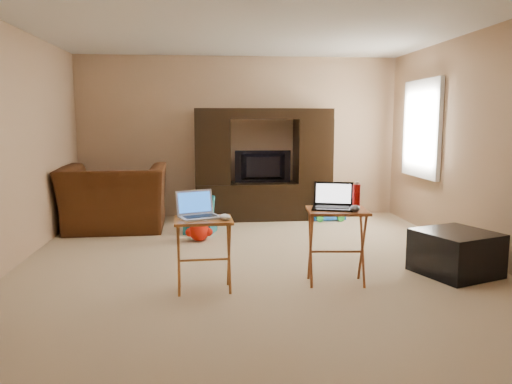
{
  "coord_description": "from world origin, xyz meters",
  "views": [
    {
      "loc": [
        -0.45,
        -5.16,
        1.52
      ],
      "look_at": [
        0.0,
        -0.2,
        0.8
      ],
      "focal_mm": 35.0,
      "sensor_mm": 36.0,
      "label": 1
    }
  ],
  "objects": [
    {
      "name": "floor",
      "position": [
        0.0,
        0.0,
        0.0
      ],
      "size": [
        5.5,
        5.5,
        0.0
      ],
      "primitive_type": "plane",
      "color": "#C6AE89",
      "rests_on": "ground"
    },
    {
      "name": "ceiling",
      "position": [
        0.0,
        0.0,
        2.5
      ],
      "size": [
        5.5,
        5.5,
        0.0
      ],
      "primitive_type": "plane",
      "rotation": [
        3.14,
        0.0,
        0.0
      ],
      "color": "silver",
      "rests_on": "ground"
    },
    {
      "name": "wall_back",
      "position": [
        0.0,
        2.75,
        1.25
      ],
      "size": [
        5.0,
        0.0,
        5.0
      ],
      "primitive_type": "plane",
      "rotation": [
        1.57,
        0.0,
        0.0
      ],
      "color": "tan",
      "rests_on": "ground"
    },
    {
      "name": "wall_front",
      "position": [
        0.0,
        -2.75,
        1.25
      ],
      "size": [
        5.0,
        0.0,
        5.0
      ],
      "primitive_type": "plane",
      "rotation": [
        -1.57,
        0.0,
        0.0
      ],
      "color": "tan",
      "rests_on": "ground"
    },
    {
      "name": "wall_left",
      "position": [
        -2.5,
        0.0,
        1.25
      ],
      "size": [
        0.0,
        5.5,
        5.5
      ],
      "primitive_type": "plane",
      "rotation": [
        1.57,
        0.0,
        1.57
      ],
      "color": "tan",
      "rests_on": "ground"
    },
    {
      "name": "wall_right",
      "position": [
        2.5,
        0.0,
        1.25
      ],
      "size": [
        0.0,
        5.5,
        5.5
      ],
      "primitive_type": "plane",
      "rotation": [
        1.57,
        0.0,
        -1.57
      ],
      "color": "tan",
      "rests_on": "ground"
    },
    {
      "name": "window_pane",
      "position": [
        2.48,
        1.55,
        1.4
      ],
      "size": [
        0.0,
        1.2,
        1.2
      ],
      "primitive_type": "plane",
      "rotation": [
        1.57,
        0.0,
        -1.57
      ],
      "color": "white",
      "rests_on": "ground"
    },
    {
      "name": "window_frame",
      "position": [
        2.46,
        1.55,
        1.4
      ],
      "size": [
        0.06,
        1.14,
        1.34
      ],
      "primitive_type": "cube",
      "color": "white",
      "rests_on": "ground"
    },
    {
      "name": "entertainment_center",
      "position": [
        0.35,
        2.41,
        0.85
      ],
      "size": [
        2.08,
        0.56,
        1.69
      ],
      "primitive_type": "cube",
      "rotation": [
        0.0,
        0.0,
        0.02
      ],
      "color": "black",
      "rests_on": "floor"
    },
    {
      "name": "television",
      "position": [
        0.35,
        2.37,
        0.81
      ],
      "size": [
        0.86,
        0.12,
        0.49
      ],
      "primitive_type": "imported",
      "rotation": [
        0.0,
        0.0,
        3.13
      ],
      "color": "black",
      "rests_on": "entertainment_center"
    },
    {
      "name": "recliner",
      "position": [
        -1.78,
        1.82,
        0.45
      ],
      "size": [
        1.43,
        1.26,
        0.9
      ],
      "primitive_type": "imported",
      "rotation": [
        0.0,
        0.0,
        3.18
      ],
      "color": "#49260F",
      "rests_on": "floor"
    },
    {
      "name": "child_rocker",
      "position": [
        -0.6,
        1.52,
        0.25
      ],
      "size": [
        0.48,
        0.52,
        0.51
      ],
      "primitive_type": null,
      "rotation": [
        0.0,
        0.0,
        -0.27
      ],
      "color": "#166D7D",
      "rests_on": "floor"
    },
    {
      "name": "plush_toy",
      "position": [
        -0.61,
        1.05,
        0.2
      ],
      "size": [
        0.35,
        0.29,
        0.39
      ],
      "primitive_type": null,
      "color": "red",
      "rests_on": "floor"
    },
    {
      "name": "push_toy",
      "position": [
        1.34,
        2.23,
        0.19
      ],
      "size": [
        0.52,
        0.38,
        0.38
      ],
      "primitive_type": null,
      "rotation": [
        0.0,
        0.0,
        0.04
      ],
      "color": "blue",
      "rests_on": "floor"
    },
    {
      "name": "ottoman",
      "position": [
        1.96,
        -0.55,
        0.22
      ],
      "size": [
        0.86,
        0.86,
        0.43
      ],
      "primitive_type": "cube",
      "rotation": [
        0.0,
        0.0,
        0.36
      ],
      "color": "black",
      "rests_on": "floor"
    },
    {
      "name": "tray_table_left",
      "position": [
        -0.52,
        -0.82,
        0.33
      ],
      "size": [
        0.52,
        0.43,
        0.66
      ],
      "primitive_type": "cube",
      "rotation": [
        0.0,
        0.0,
        0.05
      ],
      "color": "#A95E29",
      "rests_on": "floor"
    },
    {
      "name": "tray_table_right",
      "position": [
        0.7,
        -0.73,
        0.35
      ],
      "size": [
        0.58,
        0.48,
        0.71
      ],
      "primitive_type": "cube",
      "rotation": [
        0.0,
        0.0,
        -0.09
      ],
      "color": "#9E4F26",
      "rests_on": "floor"
    },
    {
      "name": "laptop_left",
      "position": [
        -0.55,
        -0.79,
        0.78
      ],
      "size": [
        0.42,
        0.39,
        0.24
      ],
      "primitive_type": "cube",
      "rotation": [
        0.0,
        0.0,
        0.38
      ],
      "color": "silver",
      "rests_on": "tray_table_left"
    },
    {
      "name": "laptop_right",
      "position": [
        0.66,
        -0.71,
        0.83
      ],
      "size": [
        0.44,
        0.39,
        0.24
      ],
      "primitive_type": "cube",
      "rotation": [
        0.0,
        0.0,
        -0.28
      ],
      "color": "black",
      "rests_on": "tray_table_right"
    },
    {
      "name": "mouse_left",
      "position": [
        -0.33,
        -0.89,
        0.68
      ],
      "size": [
        0.13,
        0.16,
        0.05
      ],
      "primitive_type": "ellipsoid",
      "rotation": [
        0.0,
        0.0,
        0.38
      ],
      "color": "white",
      "rests_on": "tray_table_left"
    },
    {
      "name": "mouse_right",
      "position": [
        0.83,
        -0.85,
        0.74
      ],
      "size": [
        0.13,
        0.16,
        0.06
      ],
      "primitive_type": "ellipsoid",
      "rotation": [
        0.0,
        0.0,
        -0.29
      ],
      "color": "#3A3B3F",
      "rests_on": "tray_table_right"
    },
    {
      "name": "water_bottle",
      "position": [
        0.9,
        -0.65,
        0.81
      ],
      "size": [
        0.07,
        0.07,
        0.22
      ],
      "primitive_type": "cylinder",
      "color": "red",
      "rests_on": "tray_table_right"
    }
  ]
}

